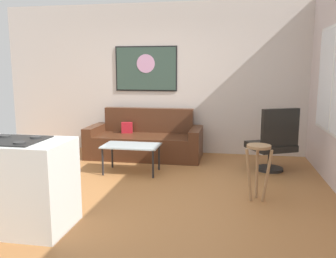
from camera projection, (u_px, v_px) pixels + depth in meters
ground at (131, 194)px, 4.55m from camera, size 6.40×6.40×0.04m
back_wall at (166, 79)px, 6.66m from camera, size 6.40×0.05×2.80m
couch at (145, 142)px, 6.39m from camera, size 2.05×0.87×0.86m
coffee_table at (131, 148)px, 5.38m from camera, size 0.86×0.51×0.44m
armchair at (274, 142)px, 5.42m from camera, size 0.81×0.80×1.01m
bar_stool at (258, 159)px, 4.21m from camera, size 0.34×0.33×0.69m
wall_painting at (146, 69)px, 6.65m from camera, size 1.19×0.03×0.84m
window at (333, 80)px, 4.72m from camera, size 0.03×1.62×1.49m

